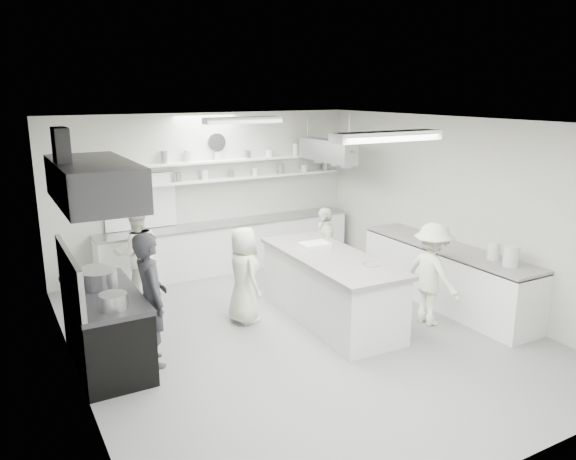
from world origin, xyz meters
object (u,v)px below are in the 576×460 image
stove (107,330)px  prep_island (330,289)px  back_counter (229,246)px  right_counter (446,276)px  cook_stove (151,299)px  cook_back (137,253)px

stove → prep_island: prep_island is taller
back_counter → right_counter: right_counter is taller
prep_island → cook_stove: cook_stove is taller
back_counter → prep_island: 3.03m
cook_stove → stove: bearing=63.6°
cook_stove → cook_back: cook_stove is taller
back_counter → right_counter: (2.35, -3.40, 0.01)m
back_counter → cook_back: size_ratio=3.19×
stove → back_counter: 4.03m
stove → cook_stove: (0.51, -0.29, 0.42)m
prep_island → cook_stove: (-2.74, -0.08, 0.38)m
stove → prep_island: bearing=-3.7°
back_counter → cook_back: 2.11m
cook_back → cook_stove: bearing=82.2°
back_counter → cook_stove: bearing=-127.7°
prep_island → cook_stove: 2.77m
right_counter → prep_island: bearing=169.0°
right_counter → stove: bearing=173.5°
back_counter → right_counter: size_ratio=1.52×
cook_stove → cook_back: 2.42m
prep_island → stove: bearing=178.4°
back_counter → cook_back: cook_back is taller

